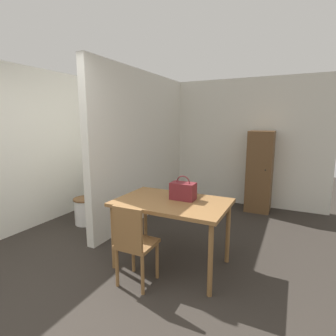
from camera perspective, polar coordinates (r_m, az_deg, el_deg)
The scene contains 9 objects.
ground_plane at distance 2.72m, azimuth -27.05°, elevation -29.22°, with size 16.00×16.00×0.00m, color #2D2823.
wall_back at distance 5.70m, azimuth 7.85°, elevation 5.74°, with size 4.84×0.12×2.50m.
wall_left at distance 5.00m, azimuth -22.99°, elevation 4.42°, with size 0.12×5.15×2.50m.
partition_wall at distance 4.60m, azimuth -5.24°, elevation 4.75°, with size 0.12×2.84×2.50m.
dining_table at distance 3.03m, azimuth 0.86°, elevation -8.59°, with size 1.26×0.82×0.79m.
wooden_chair at distance 2.77m, azimuth -7.47°, elevation -15.75°, with size 0.37×0.37×0.87m.
toilet at distance 4.62m, azimuth -16.92°, elevation -7.77°, with size 0.40×0.55×0.70m.
handbag at distance 3.03m, azimuth 3.29°, elevation -4.98°, with size 0.28×0.17×0.28m.
wooden_cabinet at distance 5.20m, azimuth 19.33°, elevation -0.70°, with size 0.44×0.49×1.51m.
Camera 1 is at (1.78, -1.18, 1.68)m, focal length 28.00 mm.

